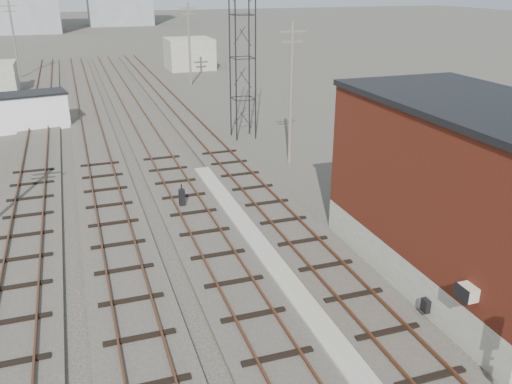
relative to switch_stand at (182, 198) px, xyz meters
name	(u,v)px	position (x,y,z in m)	size (l,w,h in m)	color
ground	(132,85)	(1.82, 37.35, -0.61)	(320.00, 320.00, 0.00)	#282621
track_right	(194,126)	(4.32, 16.35, -0.50)	(3.20, 90.00, 0.39)	#332D28
track_mid_right	(145,130)	(0.32, 16.35, -0.50)	(3.20, 90.00, 0.39)	#332D28
track_mid_left	(93,135)	(-3.68, 16.35, -0.50)	(3.20, 90.00, 0.39)	#332D28
track_left	(38,139)	(-7.68, 16.35, -0.50)	(3.20, 90.00, 0.39)	#332D28
platform_curb	(283,278)	(2.32, -8.65, -0.48)	(0.90, 28.00, 0.26)	gray
brick_building	(472,194)	(9.32, -10.65, 3.02)	(6.54, 12.20, 7.22)	gray
lattice_tower	(242,37)	(7.32, 12.35, 6.89)	(1.60, 1.60, 15.00)	black
utility_pole_left_c	(14,37)	(-10.68, 47.35, 4.19)	(1.80, 0.24, 9.00)	#595147
utility_pole_right_a	(291,91)	(8.32, 5.35, 4.19)	(1.80, 0.24, 9.00)	#595147
utility_pole_right_b	(189,42)	(8.32, 35.35, 4.19)	(1.80, 0.24, 9.00)	#595147
shed_right	(189,54)	(10.82, 47.35, 1.39)	(6.00, 6.00, 4.00)	gray
switch_stand	(182,198)	(0.00, 0.00, 0.00)	(0.31, 0.31, 1.29)	black
site_trailer	(23,111)	(-8.73, 20.37, 0.85)	(7.30, 4.18, 2.89)	white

